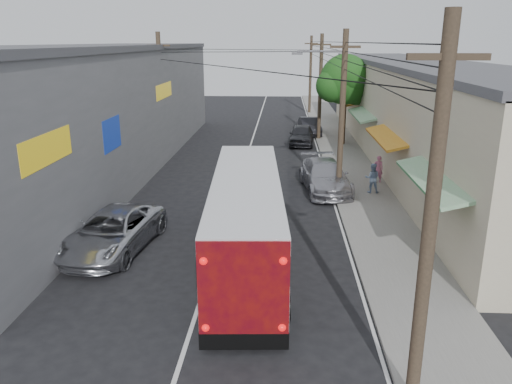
# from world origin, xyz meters

# --- Properties ---
(ground) EXTENTS (120.00, 120.00, 0.00)m
(ground) POSITION_xyz_m (0.00, 0.00, 0.00)
(ground) COLOR black
(ground) RESTS_ON ground
(sidewalk) EXTENTS (3.00, 80.00, 0.12)m
(sidewalk) POSITION_xyz_m (6.50, 20.00, 0.06)
(sidewalk) COLOR slate
(sidewalk) RESTS_ON ground
(building_right) EXTENTS (7.09, 40.00, 6.25)m
(building_right) POSITION_xyz_m (10.99, 22.00, 3.15)
(building_right) COLOR beige
(building_right) RESTS_ON ground
(building_left) EXTENTS (7.20, 36.00, 7.25)m
(building_left) POSITION_xyz_m (-8.50, 18.00, 3.65)
(building_left) COLOR slate
(building_left) RESTS_ON ground
(utility_poles) EXTENTS (11.80, 45.28, 8.00)m
(utility_poles) POSITION_xyz_m (3.13, 20.33, 4.13)
(utility_poles) COLOR #473828
(utility_poles) RESTS_ON ground
(street_tree) EXTENTS (4.40, 4.00, 6.60)m
(street_tree) POSITION_xyz_m (6.87, 26.02, 4.67)
(street_tree) COLOR #3F2B19
(street_tree) RESTS_ON ground
(coach_bus) EXTENTS (2.99, 10.85, 3.09)m
(coach_bus) POSITION_xyz_m (1.19, 5.01, 1.60)
(coach_bus) COLOR silver
(coach_bus) RESTS_ON ground
(jeepney) EXTENTS (3.11, 5.60, 1.48)m
(jeepney) POSITION_xyz_m (-3.80, 5.79, 0.74)
(jeepney) COLOR silver
(jeepney) RESTS_ON ground
(parked_suv) EXTENTS (2.75, 5.56, 1.55)m
(parked_suv) POSITION_xyz_m (4.60, 13.99, 0.78)
(parked_suv) COLOR #9A99A1
(parked_suv) RESTS_ON ground
(parked_car_mid) EXTENTS (2.02, 4.43, 1.47)m
(parked_car_mid) POSITION_xyz_m (3.80, 26.00, 0.74)
(parked_car_mid) COLOR #25262B
(parked_car_mid) RESTS_ON ground
(parked_car_far) EXTENTS (1.88, 4.35, 1.39)m
(parked_car_far) POSITION_xyz_m (4.60, 30.16, 0.70)
(parked_car_far) COLOR black
(parked_car_far) RESTS_ON ground
(pedestrian_near) EXTENTS (0.54, 0.36, 1.46)m
(pedestrian_near) POSITION_xyz_m (7.55, 15.36, 0.85)
(pedestrian_near) COLOR #CE6D99
(pedestrian_near) RESTS_ON sidewalk
(pedestrian_far) EXTENTS (0.78, 0.63, 1.50)m
(pedestrian_far) POSITION_xyz_m (6.91, 13.41, 0.87)
(pedestrian_far) COLOR #8DA7CD
(pedestrian_far) RESTS_ON sidewalk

